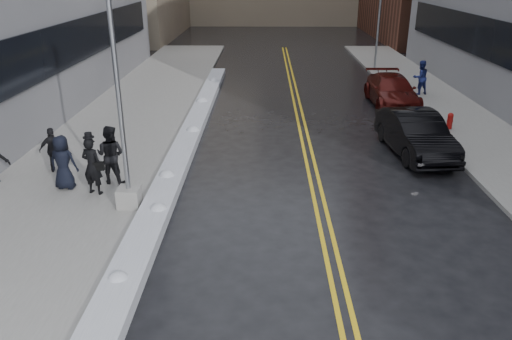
{
  "coord_description": "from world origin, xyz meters",
  "views": [
    {
      "loc": [
        0.76,
        -11.49,
        6.88
      ],
      "look_at": [
        0.51,
        2.14,
        1.3
      ],
      "focal_mm": 35.0,
      "sensor_mm": 36.0,
      "label": 1
    }
  ],
  "objects_px": {
    "pedestrian_fedora": "(92,166)",
    "traffic_signal": "(379,21)",
    "car_black": "(415,134)",
    "pedestrian_c": "(63,162)",
    "car_maroon": "(392,91)",
    "fire_hydrant": "(450,120)",
    "pedestrian_east": "(420,77)",
    "pedestrian_d": "(54,150)",
    "pedestrian_b": "(111,155)",
    "lamppost": "(122,131)"
  },
  "relations": [
    {
      "from": "car_maroon",
      "to": "pedestrian_fedora",
      "type": "bearing_deg",
      "value": -136.49
    },
    {
      "from": "fire_hydrant",
      "to": "pedestrian_d",
      "type": "xyz_separation_m",
      "value": [
        -15.61,
        -5.26,
        0.4
      ]
    },
    {
      "from": "pedestrian_c",
      "to": "pedestrian_d",
      "type": "bearing_deg",
      "value": -52.32
    },
    {
      "from": "pedestrian_c",
      "to": "pedestrian_east",
      "type": "distance_m",
      "value": 20.15
    },
    {
      "from": "car_black",
      "to": "pedestrian_c",
      "type": "bearing_deg",
      "value": -168.36
    },
    {
      "from": "pedestrian_c",
      "to": "pedestrian_d",
      "type": "height_order",
      "value": "pedestrian_c"
    },
    {
      "from": "pedestrian_east",
      "to": "car_maroon",
      "type": "distance_m",
      "value": 2.82
    },
    {
      "from": "lamppost",
      "to": "pedestrian_c",
      "type": "height_order",
      "value": "lamppost"
    },
    {
      "from": "lamppost",
      "to": "fire_hydrant",
      "type": "height_order",
      "value": "lamppost"
    },
    {
      "from": "pedestrian_east",
      "to": "car_black",
      "type": "xyz_separation_m",
      "value": [
        -2.84,
        -9.39,
        -0.27
      ]
    },
    {
      "from": "pedestrian_fedora",
      "to": "car_black",
      "type": "bearing_deg",
      "value": -143.11
    },
    {
      "from": "pedestrian_b",
      "to": "pedestrian_d",
      "type": "height_order",
      "value": "pedestrian_b"
    },
    {
      "from": "fire_hydrant",
      "to": "pedestrian_fedora",
      "type": "height_order",
      "value": "pedestrian_fedora"
    },
    {
      "from": "fire_hydrant",
      "to": "car_black",
      "type": "height_order",
      "value": "car_black"
    },
    {
      "from": "pedestrian_b",
      "to": "pedestrian_d",
      "type": "distance_m",
      "value": 2.5
    },
    {
      "from": "pedestrian_c",
      "to": "car_black",
      "type": "relative_size",
      "value": 0.36
    },
    {
      "from": "fire_hydrant",
      "to": "pedestrian_c",
      "type": "distance_m",
      "value": 16.18
    },
    {
      "from": "pedestrian_east",
      "to": "car_maroon",
      "type": "xyz_separation_m",
      "value": [
        -2.02,
        -1.94,
        -0.32
      ]
    },
    {
      "from": "traffic_signal",
      "to": "pedestrian_c",
      "type": "bearing_deg",
      "value": -124.44
    },
    {
      "from": "lamppost",
      "to": "pedestrian_d",
      "type": "relative_size",
      "value": 4.79
    },
    {
      "from": "traffic_signal",
      "to": "pedestrian_east",
      "type": "xyz_separation_m",
      "value": [
        0.98,
        -7.48,
        -2.3
      ]
    },
    {
      "from": "fire_hydrant",
      "to": "pedestrian_b",
      "type": "distance_m",
      "value": 14.7
    },
    {
      "from": "pedestrian_fedora",
      "to": "pedestrian_east",
      "type": "relative_size",
      "value": 0.98
    },
    {
      "from": "pedestrian_b",
      "to": "pedestrian_d",
      "type": "relative_size",
      "value": 1.24
    },
    {
      "from": "fire_hydrant",
      "to": "pedestrian_d",
      "type": "distance_m",
      "value": 16.47
    },
    {
      "from": "fire_hydrant",
      "to": "pedestrian_b",
      "type": "height_order",
      "value": "pedestrian_b"
    },
    {
      "from": "pedestrian_fedora",
      "to": "pedestrian_c",
      "type": "bearing_deg",
      "value": -2.69
    },
    {
      "from": "pedestrian_east",
      "to": "traffic_signal",
      "type": "bearing_deg",
      "value": -100.9
    },
    {
      "from": "fire_hydrant",
      "to": "traffic_signal",
      "type": "distance_m",
      "value": 14.3
    },
    {
      "from": "car_maroon",
      "to": "pedestrian_east",
      "type": "bearing_deg",
      "value": 43.47
    },
    {
      "from": "pedestrian_east",
      "to": "pedestrian_c",
      "type": "bearing_deg",
      "value": 22.68
    },
    {
      "from": "lamppost",
      "to": "pedestrian_b",
      "type": "height_order",
      "value": "lamppost"
    },
    {
      "from": "pedestrian_b",
      "to": "traffic_signal",
      "type": "bearing_deg",
      "value": -111.55
    },
    {
      "from": "pedestrian_b",
      "to": "car_black",
      "type": "xyz_separation_m",
      "value": [
        10.95,
        3.35,
        -0.31
      ]
    },
    {
      "from": "fire_hydrant",
      "to": "car_maroon",
      "type": "bearing_deg",
      "value": 108.53
    },
    {
      "from": "pedestrian_fedora",
      "to": "pedestrian_c",
      "type": "xyz_separation_m",
      "value": [
        -1.07,
        0.37,
        -0.03
      ]
    },
    {
      "from": "lamppost",
      "to": "pedestrian_d",
      "type": "xyz_separation_m",
      "value": [
        -3.31,
        2.74,
        -1.59
      ]
    },
    {
      "from": "pedestrian_fedora",
      "to": "car_maroon",
      "type": "relative_size",
      "value": 0.35
    },
    {
      "from": "car_maroon",
      "to": "car_black",
      "type": "bearing_deg",
      "value": -96.72
    },
    {
      "from": "pedestrian_east",
      "to": "lamppost",
      "type": "bearing_deg",
      "value": 30.26
    },
    {
      "from": "traffic_signal",
      "to": "car_maroon",
      "type": "height_order",
      "value": "traffic_signal"
    },
    {
      "from": "pedestrian_east",
      "to": "car_maroon",
      "type": "height_order",
      "value": "pedestrian_east"
    },
    {
      "from": "pedestrian_c",
      "to": "pedestrian_fedora",
      "type": "bearing_deg",
      "value": 166.93
    },
    {
      "from": "pedestrian_d",
      "to": "pedestrian_east",
      "type": "bearing_deg",
      "value": -163.6
    },
    {
      "from": "pedestrian_fedora",
      "to": "car_maroon",
      "type": "distance_m",
      "value": 16.81
    },
    {
      "from": "pedestrian_fedora",
      "to": "traffic_signal",
      "type": "bearing_deg",
      "value": -105.52
    },
    {
      "from": "lamppost",
      "to": "pedestrian_c",
      "type": "bearing_deg",
      "value": 151.95
    },
    {
      "from": "pedestrian_fedora",
      "to": "pedestrian_east",
      "type": "xyz_separation_m",
      "value": [
        14.12,
        13.61,
        0.02
      ]
    },
    {
      "from": "pedestrian_fedora",
      "to": "pedestrian_c",
      "type": "relative_size",
      "value": 1.04
    },
    {
      "from": "car_black",
      "to": "pedestrian_east",
      "type": "bearing_deg",
      "value": 67.53
    }
  ]
}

